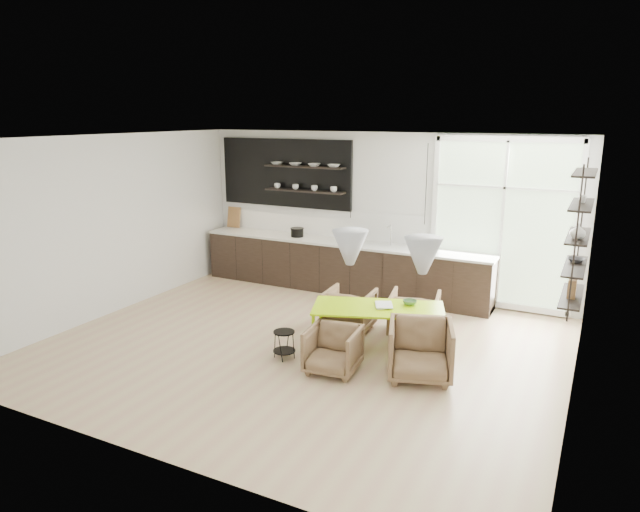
{
  "coord_description": "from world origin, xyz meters",
  "views": [
    {
      "loc": [
        3.62,
        -6.59,
        3.2
      ],
      "look_at": [
        -0.01,
        0.6,
        1.19
      ],
      "focal_mm": 32.0,
      "sensor_mm": 36.0,
      "label": 1
    }
  ],
  "objects_px": {
    "armchair_back_left": "(349,310)",
    "wire_stool": "(284,341)",
    "armchair_back_right": "(414,314)",
    "armchair_front_right": "(420,350)",
    "armchair_front_left": "(333,350)",
    "dining_table": "(378,310)"
  },
  "relations": [
    {
      "from": "armchair_front_right",
      "to": "wire_stool",
      "type": "bearing_deg",
      "value": 170.0
    },
    {
      "from": "armchair_back_left",
      "to": "wire_stool",
      "type": "height_order",
      "value": "armchair_back_left"
    },
    {
      "from": "armchair_back_left",
      "to": "armchair_front_right",
      "type": "relative_size",
      "value": 0.89
    },
    {
      "from": "armchair_back_right",
      "to": "dining_table",
      "type": "bearing_deg",
      "value": 61.64
    },
    {
      "from": "armchair_front_left",
      "to": "armchair_front_right",
      "type": "distance_m",
      "value": 1.09
    },
    {
      "from": "armchair_back_left",
      "to": "armchair_back_right",
      "type": "relative_size",
      "value": 0.98
    },
    {
      "from": "dining_table",
      "to": "armchair_back_right",
      "type": "xyz_separation_m",
      "value": [
        0.26,
        0.81,
        -0.27
      ]
    },
    {
      "from": "armchair_back_right",
      "to": "wire_stool",
      "type": "xyz_separation_m",
      "value": [
        -1.3,
        -1.59,
        -0.08
      ]
    },
    {
      "from": "armchair_front_right",
      "to": "armchair_back_left",
      "type": "bearing_deg",
      "value": 124.9
    },
    {
      "from": "armchair_back_right",
      "to": "armchair_front_left",
      "type": "xyz_separation_m",
      "value": [
        -0.54,
        -1.67,
        -0.03
      ]
    },
    {
      "from": "armchair_back_right",
      "to": "armchair_front_right",
      "type": "relative_size",
      "value": 0.91
    },
    {
      "from": "armchair_back_right",
      "to": "armchair_front_right",
      "type": "height_order",
      "value": "armchair_front_right"
    },
    {
      "from": "armchair_back_right",
      "to": "armchair_front_left",
      "type": "relative_size",
      "value": 1.11
    },
    {
      "from": "armchair_front_right",
      "to": "armchair_front_left",
      "type": "bearing_deg",
      "value": 179.57
    },
    {
      "from": "armchair_front_left",
      "to": "armchair_front_right",
      "type": "bearing_deg",
      "value": 12.19
    },
    {
      "from": "armchair_back_left",
      "to": "wire_stool",
      "type": "bearing_deg",
      "value": 71.49
    },
    {
      "from": "armchair_back_left",
      "to": "armchair_front_right",
      "type": "bearing_deg",
      "value": 139.74
    },
    {
      "from": "armchair_front_left",
      "to": "armchair_front_right",
      "type": "height_order",
      "value": "armchair_front_right"
    },
    {
      "from": "dining_table",
      "to": "wire_stool",
      "type": "height_order",
      "value": "dining_table"
    },
    {
      "from": "armchair_front_right",
      "to": "dining_table",
      "type": "bearing_deg",
      "value": 127.49
    },
    {
      "from": "armchair_front_right",
      "to": "armchair_back_right",
      "type": "bearing_deg",
      "value": 92.35
    },
    {
      "from": "armchair_back_right",
      "to": "wire_stool",
      "type": "distance_m",
      "value": 2.06
    }
  ]
}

